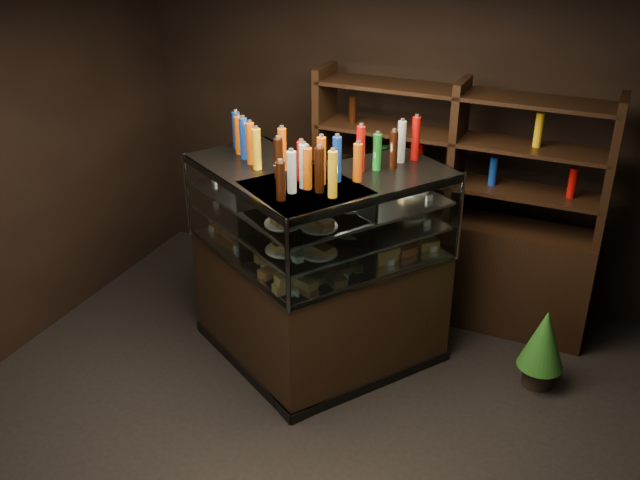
# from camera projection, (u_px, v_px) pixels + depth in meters

# --- Properties ---
(ground) EXTENTS (5.00, 5.00, 0.00)m
(ground) POSITION_uv_depth(u_px,v_px,m) (296.00, 453.00, 4.59)
(ground) COLOR black
(ground) RESTS_ON ground
(room_shell) EXTENTS (5.02, 5.02, 3.01)m
(room_shell) POSITION_uv_depth(u_px,v_px,m) (291.00, 171.00, 3.72)
(room_shell) COLOR black
(room_shell) RESTS_ON ground
(display_case) EXTENTS (2.01, 1.57, 1.55)m
(display_case) POSITION_uv_depth(u_px,v_px,m) (313.00, 304.00, 5.25)
(display_case) COLOR black
(display_case) RESTS_ON ground
(food_display) EXTENTS (1.58, 1.14, 0.47)m
(food_display) POSITION_uv_depth(u_px,v_px,m) (312.00, 229.00, 4.96)
(food_display) COLOR #C57A46
(food_display) RESTS_ON display_case
(bottles_top) EXTENTS (1.40, 1.00, 0.30)m
(bottles_top) POSITION_uv_depth(u_px,v_px,m) (312.00, 155.00, 4.73)
(bottles_top) COLOR black
(bottles_top) RESTS_ON display_case
(potted_conifer) EXTENTS (0.33, 0.33, 0.71)m
(potted_conifer) POSITION_uv_depth(u_px,v_px,m) (544.00, 338.00, 5.05)
(potted_conifer) COLOR black
(potted_conifer) RESTS_ON ground
(back_shelving) EXTENTS (2.30, 0.48, 2.00)m
(back_shelving) POSITION_uv_depth(u_px,v_px,m) (448.00, 248.00, 5.85)
(back_shelving) COLOR black
(back_shelving) RESTS_ON ground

